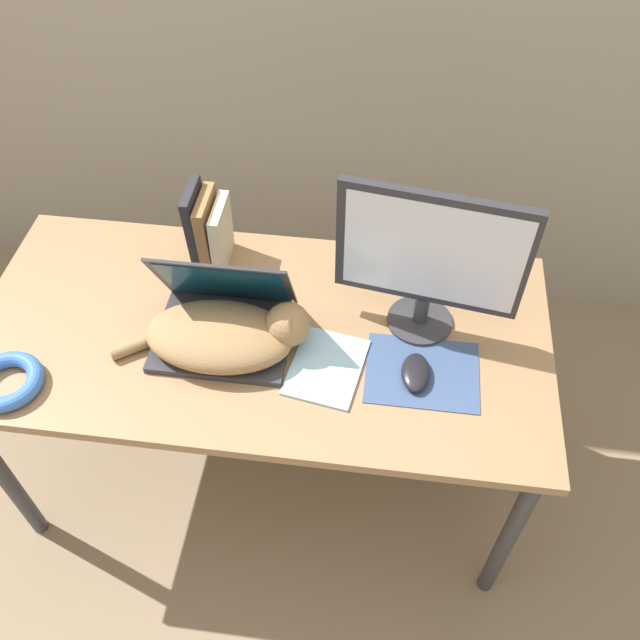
# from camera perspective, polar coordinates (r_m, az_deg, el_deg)

# --- Properties ---
(ground_plane) EXTENTS (12.00, 12.00, 0.00)m
(ground_plane) POSITION_cam_1_polar(r_m,az_deg,el_deg) (2.15, -5.62, -20.27)
(ground_plane) COLOR #847056
(desk) EXTENTS (1.46, 0.71, 0.70)m
(desk) POSITION_cam_1_polar(r_m,az_deg,el_deg) (1.77, -4.95, -2.19)
(desk) COLOR #93704C
(desk) RESTS_ON ground_plane
(laptop) EXTENTS (0.33, 0.26, 0.25)m
(laptop) POSITION_cam_1_polar(r_m,az_deg,el_deg) (1.68, -8.10, -0.01)
(laptop) COLOR #2D2D33
(laptop) RESTS_ON desk
(cat) EXTENTS (0.48, 0.22, 0.14)m
(cat) POSITION_cam_1_polar(r_m,az_deg,el_deg) (1.64, -7.72, -1.22)
(cat) COLOR #99754C
(cat) RESTS_ON desk
(external_monitor) EXTENTS (0.44, 0.16, 0.41)m
(external_monitor) POSITION_cam_1_polar(r_m,az_deg,el_deg) (1.58, 9.25, 5.10)
(external_monitor) COLOR #333338
(external_monitor) RESTS_ON desk
(mousepad) EXTENTS (0.27, 0.21, 0.00)m
(mousepad) POSITION_cam_1_polar(r_m,az_deg,el_deg) (1.64, 8.61, -4.37)
(mousepad) COLOR #384C75
(mousepad) RESTS_ON desk
(computer_mouse) EXTENTS (0.07, 0.11, 0.03)m
(computer_mouse) POSITION_cam_1_polar(r_m,az_deg,el_deg) (1.62, 8.06, -4.40)
(computer_mouse) COLOR black
(computer_mouse) RESTS_ON mousepad
(book_row) EXTENTS (0.09, 0.14, 0.24)m
(book_row) POSITION_cam_1_polar(r_m,az_deg,el_deg) (1.83, -9.33, 7.44)
(book_row) COLOR #232328
(book_row) RESTS_ON desk
(cable_coil) EXTENTS (0.17, 0.17, 0.04)m
(cable_coil) POSITION_cam_1_polar(r_m,az_deg,el_deg) (1.75, -24.90, -4.71)
(cable_coil) COLOR blue
(cable_coil) RESTS_ON desk
(notepad) EXTENTS (0.20, 0.24, 0.01)m
(notepad) POSITION_cam_1_polar(r_m,az_deg,el_deg) (1.63, 0.54, -3.99)
(notepad) COLOR #99C6E0
(notepad) RESTS_ON desk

